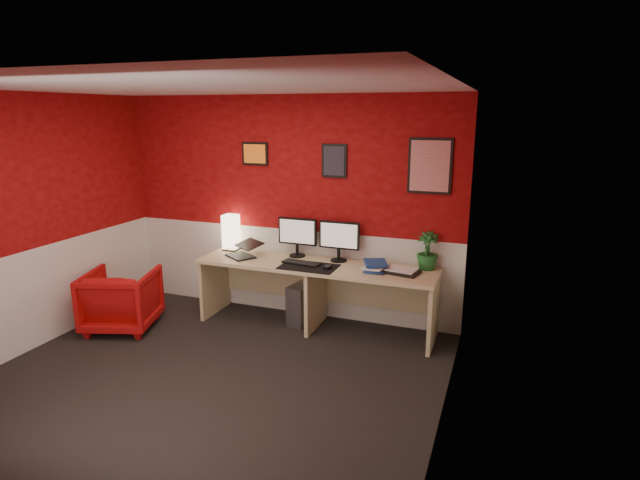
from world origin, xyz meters
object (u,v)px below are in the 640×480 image
Objects in this scene: desk at (316,296)px; potted_plant at (427,251)px; monitor_right at (339,235)px; pc_tower at (304,302)px; zen_tray at (401,271)px; laptop at (240,247)px; monitor_left at (297,231)px; shoji_lamp at (231,233)px; armchair at (122,300)px.

desk is 1.29m from potted_plant.
monitor_right is 0.88m from pc_tower.
zen_tray is 0.78× the size of pc_tower.
laptop is 1.12m from monitor_right.
laptop is at bearing -157.19° from monitor_left.
laptop is 0.66m from monitor_left.
monitor_right is at bearing -2.07° from monitor_left.
potted_plant reaches higher than desk.
monitor_right reaches higher than desk.
monitor_right reaches higher than shoji_lamp.
pc_tower is at bearing 174.31° from zen_tray.
laptop is at bearing -177.35° from desk.
potted_plant is at bearing 45.01° from zen_tray.
monitor_right is 2.47m from armchair.
zen_tray reaches higher than desk.
monitor_left is (0.59, 0.25, 0.18)m from laptop.
monitor_right is (0.50, -0.02, 0.00)m from monitor_left.
shoji_lamp reaches higher than armchair.
monitor_left is 0.81m from pc_tower.
potted_plant is (2.03, 0.26, 0.09)m from laptop.
desk is 4.48× the size of monitor_right.
armchair is at bearing -159.22° from desk.
shoji_lamp is at bearing -179.15° from monitor_left.
desk reaches higher than pc_tower.
armchair is at bearing -131.79° from shoji_lamp.
laptop is 0.73× the size of pc_tower.
monitor_left is at bearing -179.42° from potted_plant.
laptop is 1.40m from armchair.
zen_tray is (1.22, -0.21, -0.28)m from monitor_left.
potted_plant is (0.22, 0.22, 0.18)m from zen_tray.
monitor_right is 0.80× the size of armchair.
shoji_lamp is 1.19m from pc_tower.
monitor_left is 1.00× the size of monitor_right.
desk is 3.60× the size of armchair.
potted_plant is 1.50m from pc_tower.
shoji_lamp reaches higher than pc_tower.
monitor_left is 1.27m from zen_tray.
desk is at bearing -20.48° from pc_tower.
pc_tower is at bearing 148.75° from desk.
pc_tower is at bearing -168.47° from monitor_right.
potted_plant reaches higher than zen_tray.
shoji_lamp is 1.33m from monitor_right.
zen_tray is at bearing -9.52° from monitor_left.
monitor_left is at bearing 170.48° from zen_tray.
armchair is at bearing -150.31° from monitor_left.
monitor_left is (0.83, 0.01, 0.09)m from shoji_lamp.
monitor_right reaches higher than pc_tower.
monitor_left is at bearing 56.34° from laptop.
shoji_lamp is at bearing -179.32° from potted_plant.
zen_tray is (2.06, -0.19, -0.18)m from shoji_lamp.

